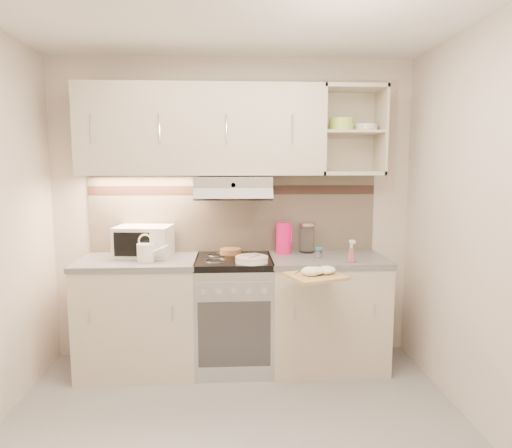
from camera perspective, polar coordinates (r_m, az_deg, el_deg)
The scene contains 16 objects.
room_shell at distance 2.81m, azimuth -2.76°, elevation 7.30°, with size 3.04×2.84×2.52m.
base_cabinet_left at distance 3.82m, azimuth -14.31°, elevation -11.17°, with size 0.90×0.60×0.86m, color beige.
worktop_left at distance 3.70m, azimuth -14.53°, elevation -4.55°, with size 0.92×0.62×0.04m, color slate.
base_cabinet_right at distance 3.82m, azimuth 8.77°, elevation -10.99°, with size 0.90×0.60×0.86m, color beige.
worktop_right at distance 3.71m, azimuth 8.90°, elevation -4.37°, with size 0.92×0.62×0.04m, color slate.
electric_range at distance 3.74m, azimuth -2.76°, elevation -11.00°, with size 0.60×0.60×0.90m.
microwave at distance 3.78m, azimuth -13.85°, elevation -2.09°, with size 0.46×0.36×0.24m.
watering_can at distance 3.57m, azimuth -13.52°, elevation -3.37°, with size 0.25×0.13×0.21m.
plate_stack at distance 3.44m, azimuth -0.55°, elevation -4.45°, with size 0.25×0.25×0.05m.
bread_loaf at distance 3.77m, azimuth -3.19°, elevation -3.43°, with size 0.18×0.18×0.04m, color olive.
pink_pitcher at distance 3.78m, azimuth 3.50°, elevation -1.74°, with size 0.14×0.13×0.26m.
glass_jar at distance 3.85m, azimuth 6.40°, elevation -1.68°, with size 0.13×0.13×0.25m.
spice_jar at distance 3.64m, azimuth 7.89°, elevation -3.55°, with size 0.06×0.06×0.08m.
spray_bottle at distance 3.51m, azimuth 11.82°, elevation -3.58°, with size 0.07×0.07×0.18m.
cutting_board at distance 3.19m, azimuth 7.45°, elevation -6.47°, with size 0.36×0.32×0.02m, color tan.
dish_towel at distance 3.20m, azimuth 7.60°, elevation -5.65°, with size 0.25×0.21×0.07m, color white, non-canonical shape.
Camera 1 is at (-0.02, -2.45, 1.63)m, focal length 32.00 mm.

